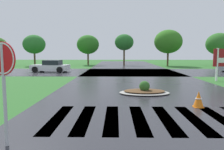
% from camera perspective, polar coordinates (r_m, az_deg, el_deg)
% --- Properties ---
extents(asphalt_roadway, '(10.23, 80.00, 0.01)m').
position_cam_1_polar(asphalt_roadway, '(12.86, 8.49, -3.77)').
color(asphalt_roadway, '#2B2B30').
rests_on(asphalt_roadway, ground).
extents(asphalt_cross_road, '(90.00, 9.21, 0.01)m').
position_cam_1_polar(asphalt_cross_road, '(23.90, 5.06, 0.81)').
color(asphalt_cross_road, '#2B2B30').
rests_on(asphalt_cross_road, ground).
extents(crosswalk_stripes, '(7.65, 3.19, 0.01)m').
position_cam_1_polar(crosswalk_stripes, '(7.43, 14.22, -11.23)').
color(crosswalk_stripes, white).
rests_on(crosswalk_stripes, ground).
extents(stop_sign, '(0.72, 0.30, 2.43)m').
position_cam_1_polar(stop_sign, '(5.43, -26.97, 1.33)').
color(stop_sign, '#B2B5BA').
rests_on(stop_sign, ground).
extents(median_island, '(2.65, 1.68, 0.68)m').
position_cam_1_polar(median_island, '(11.52, 8.62, -4.21)').
color(median_island, '#9E9B93').
rests_on(median_island, ground).
extents(car_silver_hatch, '(4.19, 2.30, 1.32)m').
position_cam_1_polar(car_silver_hatch, '(24.85, -15.94, 2.19)').
color(car_silver_hatch, silver).
rests_on(car_silver_hatch, ground).
extents(traffic_cone, '(0.42, 0.42, 0.65)m').
position_cam_1_polar(traffic_cone, '(9.26, 22.02, -6.06)').
color(traffic_cone, orange).
rests_on(traffic_cone, ground).
extents(background_treeline, '(39.81, 6.65, 5.74)m').
position_cam_1_polar(background_treeline, '(35.31, 1.75, 8.32)').
color(background_treeline, '#4C3823').
rests_on(background_treeline, ground).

